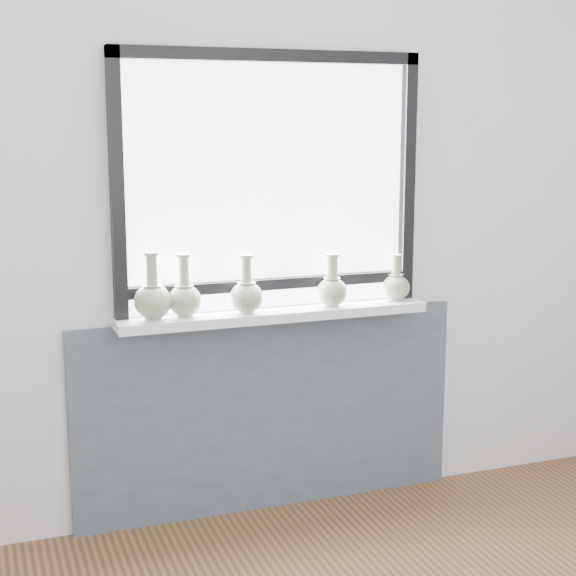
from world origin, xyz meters
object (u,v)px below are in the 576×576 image
object	(u,v)px
windowsill	(275,314)
vase_c	(247,294)
vase_a	(153,298)
vase_e	(396,285)
vase_b	(184,297)
vase_d	(332,288)

from	to	relation	value
windowsill	vase_c	size ratio (longest dim) A/B	5.48
vase_c	vase_a	bearing A→B (deg)	177.04
windowsill	vase_e	bearing A→B (deg)	0.52
vase_b	vase_c	bearing A→B (deg)	-5.96
vase_c	vase_d	size ratio (longest dim) A/B	1.08
windowsill	vase_b	world-z (taller)	vase_b
vase_b	vase_e	world-z (taller)	vase_b
vase_e	vase_d	bearing A→B (deg)	-176.39
windowsill	vase_b	bearing A→B (deg)	179.30
windowsill	vase_c	distance (m)	0.16
vase_c	vase_e	distance (m)	0.69
vase_a	vase_e	bearing A→B (deg)	0.38
vase_a	vase_d	bearing A→B (deg)	-0.94
vase_a	vase_d	distance (m)	0.76
vase_d	vase_e	world-z (taller)	vase_d
vase_a	vase_c	distance (m)	0.38
vase_d	vase_a	bearing A→B (deg)	179.06
vase_b	vase_e	size ratio (longest dim) A/B	1.26
windowsill	vase_e	size ratio (longest dim) A/B	6.56
vase_e	vase_b	bearing A→B (deg)	-179.97
windowsill	vase_a	size ratio (longest dim) A/B	4.93
vase_b	vase_c	size ratio (longest dim) A/B	1.05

